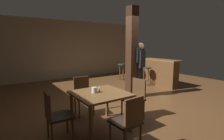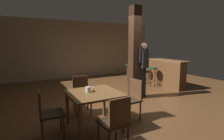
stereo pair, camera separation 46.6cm
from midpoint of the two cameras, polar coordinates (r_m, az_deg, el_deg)
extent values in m
plane|color=brown|center=(5.26, 9.00, -10.28)|extent=(10.80, 10.80, 0.00)
cube|color=gray|center=(8.98, -8.50, 6.67)|extent=(8.00, 0.10, 2.80)
cube|color=#382114|center=(5.41, 9.84, 5.37)|extent=(0.28, 0.28, 2.80)
cube|color=brown|center=(3.48, -2.15, -7.66)|extent=(1.00, 1.00, 0.04)
cylinder|color=brown|center=(4.15, 0.64, -10.31)|extent=(0.07, 0.07, 0.70)
cylinder|color=brown|center=(3.83, -10.94, -12.11)|extent=(0.07, 0.07, 0.70)
cylinder|color=brown|center=(3.47, 7.72, -14.29)|extent=(0.07, 0.07, 0.70)
cylinder|color=brown|center=(3.09, -5.94, -17.30)|extent=(0.07, 0.07, 0.70)
cube|color=#2D2319|center=(3.97, 9.07, -9.77)|extent=(0.46, 0.46, 0.04)
cube|color=brown|center=(4.04, 11.17, -6.20)|extent=(0.07, 0.38, 0.45)
cylinder|color=brown|center=(3.82, 8.82, -14.14)|extent=(0.04, 0.04, 0.43)
cylinder|color=brown|center=(4.06, 5.42, -12.64)|extent=(0.04, 0.04, 0.43)
cylinder|color=brown|center=(4.05, 12.58, -12.91)|extent=(0.04, 0.04, 0.43)
cylinder|color=brown|center=(4.28, 9.15, -11.59)|extent=(0.04, 0.04, 0.43)
cube|color=#2D2319|center=(2.92, 5.10, -16.73)|extent=(0.45, 0.45, 0.04)
cube|color=brown|center=(2.69, 7.70, -13.81)|extent=(0.38, 0.06, 0.45)
cylinder|color=brown|center=(3.06, 0.14, -20.15)|extent=(0.04, 0.04, 0.43)
cylinder|color=brown|center=(3.24, 5.68, -18.48)|extent=(0.04, 0.04, 0.43)
cylinder|color=brown|center=(3.00, 10.05, -20.89)|extent=(0.04, 0.04, 0.43)
cube|color=#2D2319|center=(3.32, -15.20, -13.78)|extent=(0.44, 0.44, 0.04)
cube|color=brown|center=(3.22, -18.79, -10.38)|extent=(0.06, 0.38, 0.45)
cylinder|color=brown|center=(3.59, -12.69, -15.79)|extent=(0.04, 0.04, 0.43)
cylinder|color=brown|center=(3.28, -11.33, -18.20)|extent=(0.04, 0.04, 0.43)
cylinder|color=brown|center=(3.55, -18.46, -16.37)|extent=(0.04, 0.04, 0.43)
cylinder|color=brown|center=(3.23, -17.71, -18.91)|extent=(0.04, 0.04, 0.43)
cube|color=#2D2319|center=(4.28, -6.65, -8.38)|extent=(0.47, 0.47, 0.04)
cube|color=brown|center=(4.40, -7.33, -4.87)|extent=(0.38, 0.08, 0.45)
cylinder|color=brown|center=(4.23, -3.65, -11.73)|extent=(0.04, 0.04, 0.43)
cylinder|color=brown|center=(4.15, -8.37, -12.23)|extent=(0.04, 0.04, 0.43)
cylinder|color=brown|center=(4.55, -4.99, -10.27)|extent=(0.04, 0.04, 0.43)
cylinder|color=brown|center=(4.47, -9.38, -10.70)|extent=(0.04, 0.04, 0.43)
cylinder|color=silver|center=(3.49, -4.04, -6.39)|extent=(0.10, 0.10, 0.11)
cylinder|color=silver|center=(3.54, -2.32, -6.33)|extent=(0.03, 0.03, 0.09)
cube|color=black|center=(5.50, 12.61, 3.26)|extent=(0.39, 0.30, 0.50)
sphere|color=tan|center=(5.48, 12.76, 7.58)|extent=(0.27, 0.27, 0.21)
cylinder|color=#232328|center=(5.68, 12.77, -3.99)|extent=(0.15, 0.15, 0.95)
cylinder|color=#232328|center=(5.55, 11.96, -4.27)|extent=(0.15, 0.15, 0.95)
cylinder|color=black|center=(5.66, 13.64, 4.89)|extent=(0.10, 0.10, 0.46)
cylinder|color=black|center=(5.32, 11.63, 4.73)|extent=(0.10, 0.10, 0.46)
cube|color=brown|center=(7.32, 19.67, 3.00)|extent=(0.56, 1.67, 0.04)
cube|color=brown|center=(7.31, 18.93, -1.16)|extent=(0.36, 1.67, 1.02)
cylinder|color=#1E3828|center=(7.09, 15.03, 0.58)|extent=(0.38, 0.38, 0.05)
torus|color=brown|center=(7.17, 14.88, -3.22)|extent=(0.26, 0.26, 0.02)
cylinder|color=brown|center=(7.24, 14.25, -2.29)|extent=(0.03, 0.03, 0.71)
cylinder|color=brown|center=(7.06, 15.58, -2.61)|extent=(0.03, 0.03, 0.71)
cylinder|color=brown|center=(7.23, 15.62, -2.35)|extent=(0.03, 0.03, 0.71)
cylinder|color=brown|center=(7.07, 14.18, -2.55)|extent=(0.03, 0.03, 0.71)
cylinder|color=#1E3828|center=(7.48, 11.73, 1.08)|extent=(0.36, 0.36, 0.05)
torus|color=#422816|center=(7.56, 11.62, -2.51)|extent=(0.25, 0.25, 0.02)
cylinder|color=#422816|center=(7.63, 11.09, -1.64)|extent=(0.03, 0.03, 0.71)
cylinder|color=#422816|center=(7.46, 12.21, -1.92)|extent=(0.03, 0.03, 0.71)
cylinder|color=#422816|center=(7.62, 12.31, -1.70)|extent=(0.03, 0.03, 0.71)
cylinder|color=#422816|center=(7.47, 10.96, -1.86)|extent=(0.03, 0.03, 0.71)
cylinder|color=#1E3828|center=(8.09, 7.29, 1.72)|extent=(0.34, 0.34, 0.05)
torus|color=brown|center=(8.16, 7.23, -1.59)|extent=(0.24, 0.24, 0.02)
cylinder|color=brown|center=(8.23, 6.79, -0.80)|extent=(0.03, 0.03, 0.71)
cylinder|color=brown|center=(8.05, 7.70, -1.03)|extent=(0.03, 0.03, 0.71)
cylinder|color=brown|center=(8.20, 7.88, -0.85)|extent=(0.03, 0.03, 0.71)
cylinder|color=brown|center=(8.08, 6.60, -0.98)|extent=(0.03, 0.03, 0.71)
camera|label=1|loc=(0.23, -87.14, 0.44)|focal=28.00mm
camera|label=2|loc=(0.23, 92.86, -0.44)|focal=28.00mm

